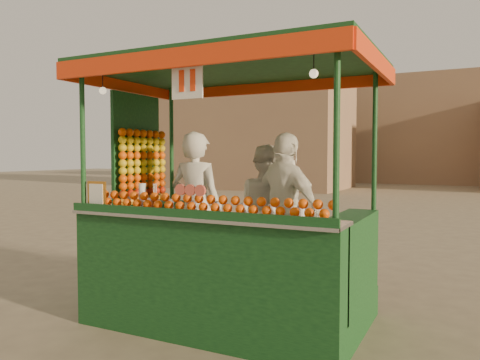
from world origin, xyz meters
The scene contains 7 objects.
ground centered at (0.00, 0.00, 0.00)m, with size 90.00×90.00×0.00m, color #6D604E.
building_left centered at (-9.00, 20.00, 3.00)m, with size 10.00×6.00×6.00m, color #8D6D50.
building_center centered at (-2.00, 30.00, 3.50)m, with size 14.00×7.00×7.00m, color #8D6D50.
juice_cart centered at (-0.35, -0.09, 0.92)m, with size 3.12×2.02×2.83m.
vendor_left centered at (-0.80, 0.14, 1.21)m, with size 0.66×0.45×1.76m.
vendor_middle centered at (-0.13, 0.71, 1.14)m, with size 0.99×0.94×1.62m.
vendor_right centered at (0.21, 0.43, 1.20)m, with size 1.11×0.83×1.75m.
Camera 1 is at (2.08, -4.50, 1.82)m, focal length 34.99 mm.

